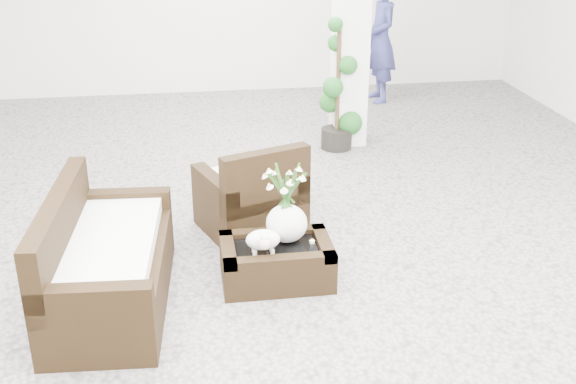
{
  "coord_description": "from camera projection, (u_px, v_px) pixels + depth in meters",
  "views": [
    {
      "loc": [
        -0.82,
        -5.53,
        3.01
      ],
      "look_at": [
        0.0,
        -0.1,
        0.62
      ],
      "focal_mm": 44.0,
      "sensor_mm": 36.0,
      "label": 1
    }
  ],
  "objects": [
    {
      "name": "shopper",
      "position": [
        381.0,
        40.0,
        10.43
      ],
      "size": [
        0.48,
        0.7,
        1.84
      ],
      "primitive_type": "imported",
      "rotation": [
        0.0,
        0.0,
        -1.51
      ],
      "color": "navy",
      "rests_on": "ground"
    },
    {
      "name": "column",
      "position": [
        352.0,
        2.0,
        8.34
      ],
      "size": [
        0.4,
        0.4,
        3.5
      ],
      "primitive_type": "cube",
      "color": "white",
      "rests_on": "ground"
    },
    {
      "name": "tealight",
      "position": [
        312.0,
        241.0,
        5.79
      ],
      "size": [
        0.04,
        0.04,
        0.03
      ],
      "primitive_type": "cylinder",
      "color": "white",
      "rests_on": "coffee_table"
    },
    {
      "name": "topiary",
      "position": [
        338.0,
        86.0,
        8.5
      ],
      "size": [
        0.42,
        0.42,
        1.59
      ],
      "primitive_type": null,
      "color": "#184B18",
      "rests_on": "ground"
    },
    {
      "name": "ground",
      "position": [
        286.0,
        251.0,
        6.33
      ],
      "size": [
        11.0,
        11.0,
        0.0
      ],
      "primitive_type": "plane",
      "color": "gray",
      "rests_on": "ground"
    },
    {
      "name": "coffee_table",
      "position": [
        276.0,
        264.0,
        5.8
      ],
      "size": [
        0.9,
        0.6,
        0.31
      ],
      "primitive_type": "cube",
      "color": "black",
      "rests_on": "ground"
    },
    {
      "name": "sheep_figurine",
      "position": [
        263.0,
        242.0,
        5.59
      ],
      "size": [
        0.28,
        0.23,
        0.21
      ],
      "primitive_type": "ellipsoid",
      "color": "white",
      "rests_on": "coffee_table"
    },
    {
      "name": "armchair",
      "position": [
        250.0,
        186.0,
        6.56
      ],
      "size": [
        1.07,
        1.05,
        0.9
      ],
      "primitive_type": "cube",
      "rotation": [
        0.0,
        0.0,
        3.5
      ],
      "color": "black",
      "rests_on": "ground"
    },
    {
      "name": "loveseat",
      "position": [
        109.0,
        251.0,
        5.36
      ],
      "size": [
        0.94,
        1.77,
        0.92
      ],
      "primitive_type": "cube",
      "rotation": [
        0.0,
        0.0,
        1.5
      ],
      "color": "black",
      "rests_on": "ground"
    },
    {
      "name": "planter_narcissus",
      "position": [
        287.0,
        196.0,
        5.68
      ],
      "size": [
        0.44,
        0.44,
        0.8
      ],
      "primitive_type": null,
      "color": "white",
      "rests_on": "coffee_table"
    }
  ]
}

